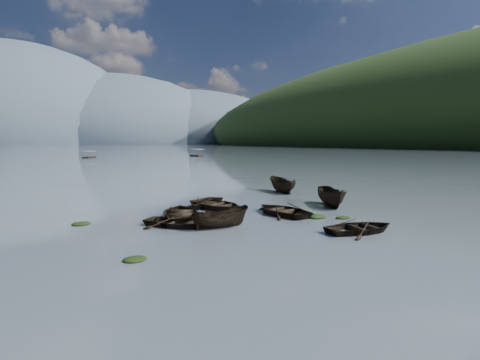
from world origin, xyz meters
name	(u,v)px	position (x,y,z in m)	size (l,w,h in m)	color
ground_plane	(340,235)	(0.00, 0.00, 0.00)	(2400.00, 2400.00, 0.00)	slate
haze_mtn_b	(18,144)	(-60.00, 900.00, 0.00)	(520.00, 520.00, 340.00)	#475666
haze_mtn_c	(116,144)	(140.00, 900.00, 0.00)	(520.00, 520.00, 260.00)	#475666
haze_mtn_d	(189,144)	(320.00, 900.00, 0.00)	(520.00, 520.00, 220.00)	#475666
rowboat_0	(178,226)	(-7.38, 6.28, 0.00)	(3.11, 4.36, 0.90)	black
rowboat_1	(181,218)	(-6.33, 8.68, 0.00)	(3.65, 5.11, 1.06)	black
rowboat_2	(221,227)	(-5.15, 4.73, 0.00)	(1.41, 3.75, 1.45)	black
rowboat_3	(282,214)	(0.50, 6.45, 0.00)	(3.45, 4.84, 1.00)	black
rowboat_4	(361,232)	(1.55, -0.08, 0.00)	(3.12, 4.36, 0.90)	black
rowboat_5	(331,206)	(5.96, 7.40, 0.00)	(1.74, 4.63, 1.79)	black
rowboat_6	(217,209)	(-2.76, 10.69, 0.00)	(3.61, 5.06, 1.05)	black
rowboat_7	(206,206)	(-3.04, 12.23, 0.00)	(3.33, 4.66, 0.97)	black
rowboat_8	(282,192)	(7.05, 16.17, 0.00)	(1.73, 4.60, 1.77)	black
weed_clump_0	(135,261)	(-11.18, 0.72, 0.00)	(1.05, 0.86, 0.23)	black
weed_clump_1	(219,217)	(-3.96, 7.62, 0.00)	(1.00, 0.80, 0.22)	black
weed_clump_2	(317,218)	(1.89, 4.24, 0.00)	(1.28, 1.02, 0.28)	black
weed_clump_3	(265,209)	(0.50, 8.85, 0.00)	(0.87, 0.73, 0.19)	black
weed_clump_4	(343,218)	(3.38, 3.30, 0.00)	(1.07, 0.85, 0.22)	black
weed_clump_5	(81,225)	(-12.62, 9.55, 0.00)	(1.15, 0.93, 0.24)	black
weed_clump_6	(220,204)	(-1.60, 12.51, 0.00)	(0.90, 0.75, 0.19)	black
weed_clump_7	(336,196)	(10.34, 11.70, 0.00)	(1.14, 0.91, 0.25)	black
pontoon_centre	(89,158)	(-1.28, 114.51, 0.00)	(2.20, 5.29, 2.03)	black
pontoon_right	(197,156)	(34.52, 110.57, 0.00)	(2.61, 6.26, 2.40)	black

